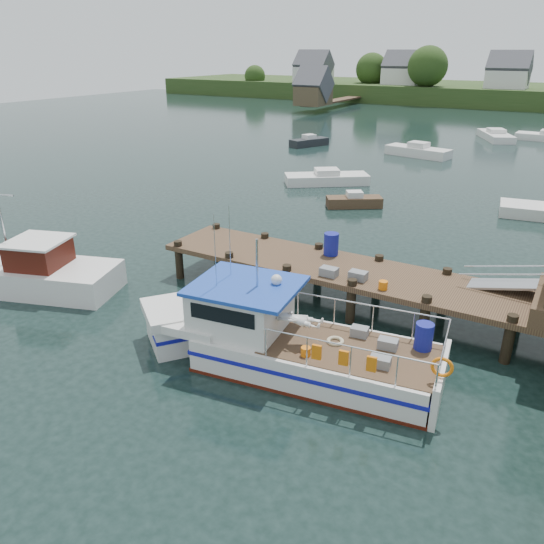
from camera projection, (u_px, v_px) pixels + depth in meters
The scene contains 10 objects.
ground_plane at pixel (314, 295), 20.25m from camera, with size 160.00×160.00×0.00m, color black.
far_shore at pixel (544, 93), 84.71m from camera, with size 140.00×42.55×9.22m.
dock at pixel (506, 276), 16.33m from camera, with size 16.60×3.00×4.78m.
lobster_boat at pixel (278, 340), 15.50m from camera, with size 9.71×3.85×4.61m.
work_boat at pixel (22, 272), 20.63m from camera, with size 8.12×4.57×4.30m.
moored_rowboat at pixel (354, 201), 31.38m from camera, with size 3.30×2.71×0.94m.
moored_a at pixel (327, 178), 36.68m from camera, with size 5.73×4.91×1.05m.
moored_b at pixel (418, 151), 45.96m from camera, with size 5.80×2.94×1.22m.
moored_d at pixel (496, 135), 54.42m from camera, with size 4.70×6.73×1.09m.
moored_e at pixel (309, 142), 50.88m from camera, with size 2.82×4.11×1.08m.
Camera 1 is at (7.90, -16.57, 8.73)m, focal length 35.00 mm.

